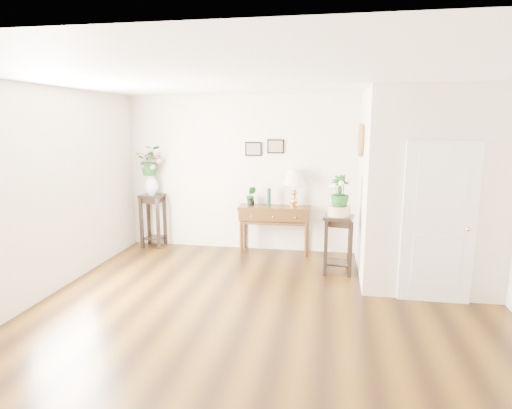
% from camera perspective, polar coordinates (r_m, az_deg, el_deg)
% --- Properties ---
extents(floor, '(6.00, 5.50, 0.02)m').
position_cam_1_polar(floor, '(5.42, 1.38, -14.44)').
color(floor, '#53350F').
rests_on(floor, ground).
extents(ceiling, '(6.00, 5.50, 0.02)m').
position_cam_1_polar(ceiling, '(4.92, 1.54, 16.52)').
color(ceiling, white).
rests_on(ceiling, ground).
extents(wall_back, '(6.00, 0.02, 2.80)m').
position_cam_1_polar(wall_back, '(7.68, 4.48, 4.00)').
color(wall_back, white).
rests_on(wall_back, ground).
extents(wall_front, '(6.00, 0.02, 2.80)m').
position_cam_1_polar(wall_front, '(2.40, -8.47, -11.74)').
color(wall_front, white).
rests_on(wall_front, ground).
extents(wall_left, '(0.02, 5.50, 2.80)m').
position_cam_1_polar(wall_left, '(6.17, -27.28, 1.13)').
color(wall_left, white).
rests_on(wall_left, ground).
extents(partition, '(1.80, 1.95, 2.80)m').
position_cam_1_polar(partition, '(6.82, 21.51, 2.40)').
color(partition, white).
rests_on(partition, floor).
extents(door, '(0.90, 0.05, 2.10)m').
position_cam_1_polar(door, '(5.92, 23.17, -2.35)').
color(door, silver).
rests_on(door, floor).
extents(art_print_left, '(0.30, 0.02, 0.25)m').
position_cam_1_polar(art_print_left, '(7.71, -0.34, 7.42)').
color(art_print_left, black).
rests_on(art_print_left, wall_back).
extents(art_print_right, '(0.30, 0.02, 0.25)m').
position_cam_1_polar(art_print_right, '(7.65, 2.64, 7.75)').
color(art_print_right, black).
rests_on(art_print_right, wall_back).
extents(wall_ornament, '(0.07, 0.51, 0.51)m').
position_cam_1_polar(wall_ornament, '(6.76, 13.79, 8.32)').
color(wall_ornament, '#A7702C').
rests_on(wall_ornament, partition).
extents(console_table, '(1.29, 0.47, 0.85)m').
position_cam_1_polar(console_table, '(7.71, 2.47, -3.32)').
color(console_table, '#341D0C').
rests_on(console_table, floor).
extents(table_lamp, '(0.48, 0.48, 0.67)m').
position_cam_1_polar(table_lamp, '(7.52, 5.10, 2.32)').
color(table_lamp, gold).
rests_on(table_lamp, console_table).
extents(green_vase, '(0.08, 0.08, 0.32)m').
position_cam_1_polar(green_vase, '(7.60, 1.75, 1.07)').
color(green_vase, '#133422').
rests_on(green_vase, console_table).
extents(potted_plant, '(0.18, 0.15, 0.33)m').
position_cam_1_polar(potted_plant, '(7.65, -0.65, 1.10)').
color(potted_plant, '#164D15').
rests_on(potted_plant, console_table).
extents(plant_stand_a, '(0.42, 0.42, 1.00)m').
position_cam_1_polar(plant_stand_a, '(8.30, -13.53, -2.08)').
color(plant_stand_a, black).
rests_on(plant_stand_a, floor).
extents(porcelain_vase, '(0.30, 0.30, 0.40)m').
position_cam_1_polar(porcelain_vase, '(8.17, -13.76, 2.87)').
color(porcelain_vase, white).
rests_on(porcelain_vase, plant_stand_a).
extents(lily_arrangement, '(0.57, 0.52, 0.55)m').
position_cam_1_polar(lily_arrangement, '(8.13, -13.90, 6.03)').
color(lily_arrangement, '#164D15').
rests_on(lily_arrangement, porcelain_vase).
extents(plant_stand_b, '(0.49, 0.49, 0.91)m').
position_cam_1_polar(plant_stand_b, '(6.79, 10.87, -5.24)').
color(plant_stand_b, black).
rests_on(plant_stand_b, floor).
extents(ceramic_bowl, '(0.39, 0.39, 0.15)m').
position_cam_1_polar(ceramic_bowl, '(6.66, 11.03, -0.81)').
color(ceramic_bowl, beige).
rests_on(ceramic_bowl, plant_stand_b).
extents(narcissus, '(0.31, 0.31, 0.50)m').
position_cam_1_polar(narcissus, '(6.61, 11.12, 1.67)').
color(narcissus, '#164D15').
rests_on(narcissus, ceramic_bowl).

